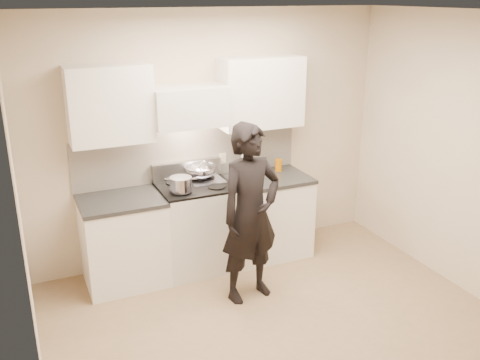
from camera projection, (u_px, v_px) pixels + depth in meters
name	position (u px, v px, depth m)	size (l,w,h in m)	color
ground_plane	(283.00, 330.00, 4.75)	(4.00, 4.00, 0.00)	#8A6F4F
room_shell	(262.00, 148.00, 4.52)	(4.04, 3.54, 2.70)	#C0B099
stove	(196.00, 227.00, 5.70)	(0.76, 0.65, 0.96)	silver
counter_right	(266.00, 215.00, 6.03)	(0.92, 0.67, 0.92)	silver
counter_left	(124.00, 241.00, 5.41)	(0.82, 0.67, 0.92)	silver
wok	(200.00, 170.00, 5.68)	(0.34, 0.42, 0.28)	#AFAFC6
stock_pot	(181.00, 184.00, 5.32)	(0.30, 0.29, 0.15)	#AFAFC6
utensil_crock	(243.00, 166.00, 5.90)	(0.13, 0.13, 0.35)	#A1A1A1
spice_jar	(249.00, 168.00, 6.00)	(0.05, 0.05, 0.10)	orange
oil_glass	(279.00, 165.00, 6.06)	(0.08, 0.08, 0.14)	#AA5B02
person	(250.00, 214.00, 5.02)	(0.64, 0.42, 1.75)	black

